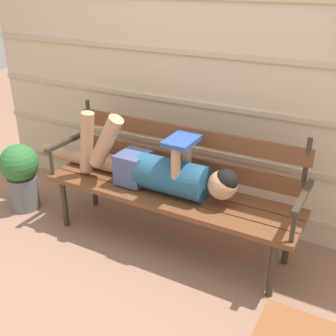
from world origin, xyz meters
The scene contains 5 objects.
ground_plane centered at (0.00, 0.00, 0.00)m, with size 12.00×12.00×0.00m, color #936B56.
house_siding centered at (0.00, 0.67, 1.10)m, with size 4.02×0.08×2.19m.
park_bench centered at (0.00, 0.21, 0.48)m, with size 1.83×0.48×0.90m.
reclining_person centered at (-0.12, 0.14, 0.57)m, with size 1.68×0.25×0.51m.
potted_plant centered at (-1.29, 0.00, 0.32)m, with size 0.31×0.31×0.56m.
Camera 1 is at (1.21, -2.04, 1.78)m, focal length 44.02 mm.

